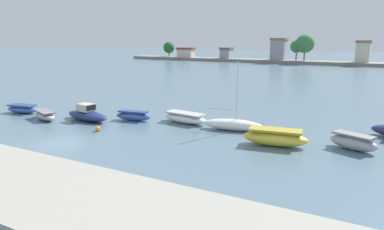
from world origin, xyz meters
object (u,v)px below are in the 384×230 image
moored_boat_4 (185,118)px  moored_boat_2 (87,115)px  moored_boat_7 (353,142)px  mooring_buoy_0 (98,129)px  moored_boat_5 (233,124)px  moored_boat_1 (45,115)px  moored_boat_6 (275,138)px  moored_boat_3 (133,116)px  moored_boat_0 (22,109)px

moored_boat_4 → moored_boat_2: bearing=-149.9°
moored_boat_7 → mooring_buoy_0: 20.28m
moored_boat_7 → moored_boat_5: bearing=-163.7°
moored_boat_1 → moored_boat_6: bearing=27.3°
moored_boat_3 → mooring_buoy_0: bearing=-101.9°
moored_boat_6 → moored_boat_7: moored_boat_6 is taller
moored_boat_4 → mooring_buoy_0: size_ratio=11.51×
moored_boat_0 → mooring_buoy_0: (12.43, -1.87, -0.21)m
moored_boat_7 → mooring_buoy_0: (-19.65, -5.02, -0.34)m
moored_boat_7 → mooring_buoy_0: size_ratio=8.58×
moored_boat_2 → moored_boat_3: 4.48m
moored_boat_0 → moored_boat_3: size_ratio=1.02×
moored_boat_0 → mooring_buoy_0: size_ratio=8.83×
moored_boat_6 → moored_boat_0: bearing=174.6°
moored_boat_5 → moored_boat_0: bearing=179.9°
moored_boat_6 → moored_boat_2: bearing=173.5°
moored_boat_0 → moored_boat_5: moored_boat_5 is taller
moored_boat_3 → moored_boat_7: 19.54m
moored_boat_1 → mooring_buoy_0: 7.81m
moored_boat_3 → moored_boat_4: size_ratio=0.75×
moored_boat_0 → moored_boat_6: (26.90, 1.42, 0.18)m
moored_boat_4 → moored_boat_6: (9.47, -3.04, 0.13)m
moored_boat_2 → moored_boat_5: moored_boat_5 is taller
moored_boat_2 → moored_boat_6: moored_boat_2 is taller
moored_boat_1 → moored_boat_4: moored_boat_4 is taller
moored_boat_3 → moored_boat_6: moored_boat_6 is taller
moored_boat_7 → moored_boat_3: bearing=-157.5°
moored_boat_6 → moored_boat_3: bearing=165.7°
moored_boat_5 → moored_boat_6: size_ratio=1.20×
moored_boat_3 → moored_boat_4: bearing=7.0°
moored_boat_3 → moored_boat_6: (14.36, -1.48, 0.16)m
moored_boat_5 → moored_boat_6: (4.50, -2.66, 0.10)m
moored_boat_1 → moored_boat_3: size_ratio=1.09×
moored_boat_1 → mooring_buoy_0: moored_boat_1 is taller
moored_boat_4 → moored_boat_5: 4.98m
moored_boat_3 → moored_boat_6: bearing=-16.5°
moored_boat_1 → moored_boat_7: (27.40, 4.09, 0.14)m
moored_boat_6 → moored_boat_4: bearing=153.8°
moored_boat_6 → moored_boat_7: (5.18, 1.73, -0.05)m
moored_boat_0 → moored_boat_6: bearing=-8.1°
moored_boat_5 → moored_boat_6: bearing=-41.1°
moored_boat_5 → moored_boat_7: (9.68, -0.93, 0.05)m
moored_boat_3 → mooring_buoy_0: (-0.11, -4.77, -0.23)m
moored_boat_0 → moored_boat_3: 12.86m
moored_boat_5 → moored_boat_7: size_ratio=1.60×
moored_boat_0 → moored_boat_4: 17.99m
moored_boat_1 → moored_boat_2: (3.90, 1.74, 0.14)m
moored_boat_1 → moored_boat_6: moored_boat_6 is taller
moored_boat_0 → moored_boat_3: moored_boat_3 is taller
moored_boat_1 → moored_boat_5: 18.41m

